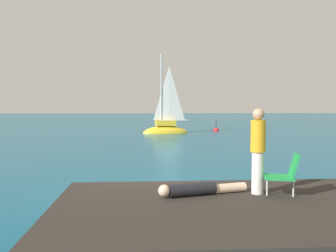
{
  "coord_description": "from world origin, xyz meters",
  "views": [
    {
      "loc": [
        -0.05,
        -9.23,
        2.46
      ],
      "look_at": [
        1.35,
        15.82,
        0.88
      ],
      "focal_mm": 38.63,
      "sensor_mm": 36.0,
      "label": 1
    }
  ],
  "objects_px": {
    "person_standing": "(258,148)",
    "marker_buoy": "(216,131)",
    "sailboat_near": "(166,129)",
    "person_sunbather": "(199,189)",
    "beach_chair": "(286,173)"
  },
  "relations": [
    {
      "from": "sailboat_near",
      "to": "person_sunbather",
      "type": "relative_size",
      "value": 4.1
    },
    {
      "from": "person_standing",
      "to": "beach_chair",
      "type": "height_order",
      "value": "person_standing"
    },
    {
      "from": "sailboat_near",
      "to": "marker_buoy",
      "type": "xyz_separation_m",
      "value": [
        4.61,
        2.47,
        -0.38
      ]
    },
    {
      "from": "beach_chair",
      "to": "marker_buoy",
      "type": "distance_m",
      "value": 25.65
    },
    {
      "from": "sailboat_near",
      "to": "person_standing",
      "type": "xyz_separation_m",
      "value": [
        0.62,
        -22.68,
        1.22
      ]
    },
    {
      "from": "sailboat_near",
      "to": "person_sunbather",
      "type": "height_order",
      "value": "sailboat_near"
    },
    {
      "from": "marker_buoy",
      "to": "beach_chair",
      "type": "bearing_deg",
      "value": -97.93
    },
    {
      "from": "beach_chair",
      "to": "sailboat_near",
      "type": "bearing_deg",
      "value": -72.97
    },
    {
      "from": "person_standing",
      "to": "marker_buoy",
      "type": "height_order",
      "value": "person_standing"
    },
    {
      "from": "sailboat_near",
      "to": "beach_chair",
      "type": "xyz_separation_m",
      "value": [
        1.07,
        -22.91,
        0.8
      ]
    },
    {
      "from": "beach_chair",
      "to": "marker_buoy",
      "type": "relative_size",
      "value": 0.71
    },
    {
      "from": "sailboat_near",
      "to": "person_standing",
      "type": "relative_size",
      "value": 4.37
    },
    {
      "from": "person_sunbather",
      "to": "marker_buoy",
      "type": "relative_size",
      "value": 1.53
    },
    {
      "from": "person_sunbather",
      "to": "beach_chair",
      "type": "bearing_deg",
      "value": -21.41
    },
    {
      "from": "beach_chair",
      "to": "marker_buoy",
      "type": "bearing_deg",
      "value": -83.59
    }
  ]
}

